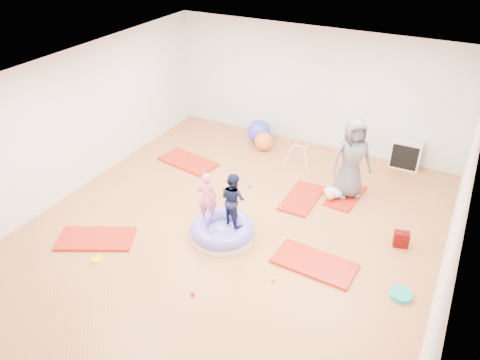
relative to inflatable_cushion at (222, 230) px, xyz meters
The scene contains 19 objects.
room 1.29m from the inflatable_cushion, 77.96° to the left, with size 7.01×8.01×2.81m.
gym_mat_front_left 2.24m from the inflatable_cushion, 149.97° to the right, with size 1.31×0.65×0.05m, color #BC341E.
gym_mat_mid_left 2.85m from the inflatable_cushion, 135.50° to the left, with size 1.33×0.66×0.06m, color #BC341E.
gym_mat_center_back 1.97m from the inflatable_cushion, 65.70° to the left, with size 1.19×0.59×0.05m, color #BC341E.
gym_mat_right 1.71m from the inflatable_cushion, ahead, with size 1.34×0.67×0.06m, color #BC341E.
gym_mat_rear_right 2.76m from the inflatable_cushion, 55.79° to the left, with size 1.07×0.54×0.04m, color #BC341E.
inflatable_cushion is the anchor object (origin of this frame).
child_pink 0.73m from the inflatable_cushion, behind, with size 0.35×0.23×0.95m, color #E8618D.
child_navy 0.71m from the inflatable_cushion, 40.43° to the left, with size 0.48×0.37×0.99m, color black.
adult_caregiver 2.90m from the inflatable_cushion, 56.10° to the left, with size 0.80×0.52×1.64m, color #504E54.
infant 2.46m from the inflatable_cushion, 56.86° to the left, with size 0.38×0.38×0.22m.
ball_pit_balls 0.41m from the inflatable_cushion, 110.52° to the left, with size 2.61×3.24×0.06m.
exercise_ball_blue 3.84m from the inflatable_cushion, 106.07° to the left, with size 0.57×0.57×0.57m, color #363CD2.
exercise_ball_orange 3.46m from the inflatable_cushion, 103.13° to the left, with size 0.44×0.44×0.44m, color orange.
infant_play_gym 3.14m from the inflatable_cushion, 85.76° to the left, with size 0.60×0.57×0.46m.
cube_shelf 4.69m from the inflatable_cushion, 59.89° to the left, with size 0.65×0.32×0.65m.
balance_disc 3.11m from the inflatable_cushion, ahead, with size 0.34×0.34×0.08m, color #17A3A2.
backpack 3.10m from the inflatable_cushion, 23.03° to the left, with size 0.25×0.15×0.29m, color #8E0402.
yellow_toy 2.17m from the inflatable_cushion, 135.55° to the right, with size 0.21×0.21×0.03m, color #FFBE07.
Camera 1 is at (3.29, -5.95, 5.20)m, focal length 35.00 mm.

